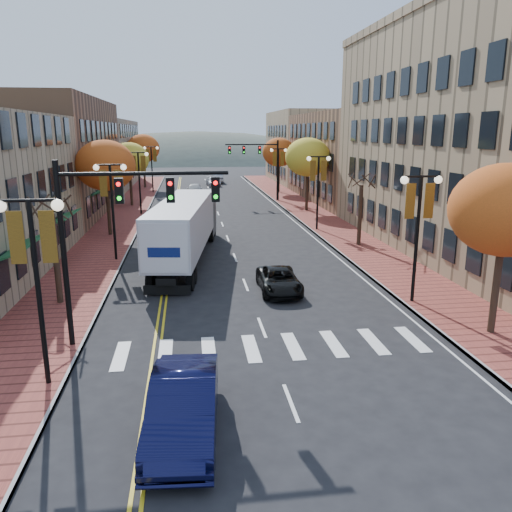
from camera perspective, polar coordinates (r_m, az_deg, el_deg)
name	(u,v)px	position (r m, az deg, el deg)	size (l,w,h in m)	color
ground	(279,372)	(17.44, 2.64, -13.10)	(200.00, 200.00, 0.00)	black
sidewalk_left	(124,217)	(48.79, -14.88, 4.30)	(4.00, 85.00, 0.15)	brown
sidewalk_right	(310,213)	(49.83, 6.18, 4.89)	(4.00, 85.00, 0.15)	brown
building_left_mid	(39,157)	(53.23, -23.51, 10.29)	(12.00, 24.00, 11.00)	brown
building_left_far	(89,154)	(77.62, -18.55, 10.99)	(12.00, 26.00, 9.50)	#9E8966
building_right_near	(512,138)	(37.86, 27.26, 11.86)	(15.00, 28.00, 15.00)	#997F5B
building_right_mid	(371,157)	(61.18, 12.97, 10.95)	(15.00, 24.00, 10.00)	brown
building_right_far	(322,147)	(82.12, 7.54, 12.24)	(15.00, 20.00, 11.00)	#9E8966
tree_left_a	(56,259)	(24.72, -21.87, -0.32)	(0.28, 0.28, 4.20)	#382619
tree_left_b	(105,166)	(39.81, -16.83, 9.86)	(4.48, 4.48, 7.21)	#382619
tree_left_c	(129,159)	(55.67, -14.29, 10.66)	(4.16, 4.16, 6.69)	#382619
tree_left_d	(143,148)	(73.55, -12.78, 11.90)	(4.61, 4.61, 7.42)	#382619
tree_right_a	(505,210)	(21.14, 26.60, 4.68)	(4.16, 4.16, 6.69)	#382619
tree_right_b	(360,215)	(35.76, 11.79, 4.59)	(0.28, 0.28, 4.20)	#382619
tree_right_c	(308,157)	(50.72, 5.93, 11.16)	(4.48, 4.48, 7.21)	#382619
tree_right_d	(279,152)	(66.38, 2.64, 11.75)	(4.35, 4.35, 7.00)	#382619
lamp_left_a	(35,257)	(16.36, -23.98, -0.12)	(1.96, 0.36, 6.05)	black
lamp_left_b	(112,193)	(31.81, -16.17, 6.90)	(1.96, 0.36, 6.05)	black
lamp_left_c	(139,171)	(49.61, -13.24, 9.47)	(1.96, 0.36, 6.05)	black
lamp_left_d	(152,160)	(67.52, -11.85, 10.67)	(1.96, 0.36, 6.05)	black
lamp_right_a	(419,214)	(23.93, 18.10, 4.56)	(1.96, 0.36, 6.05)	black
lamp_right_b	(318,178)	(40.76, 7.12, 8.81)	(1.96, 0.36, 6.05)	black
lamp_right_c	(278,164)	(58.30, 2.58, 10.46)	(1.96, 0.36, 6.05)	black
traffic_mast_near	(116,218)	(18.69, -15.71, 4.19)	(6.10, 0.35, 7.00)	black
traffic_mast_far	(261,159)	(57.94, 0.58, 11.07)	(6.10, 0.34, 7.00)	black
semi_truck	(186,225)	(31.60, -7.99, 3.58)	(4.60, 15.80, 3.90)	black
navy_sedan	(184,406)	(14.05, -8.28, -16.60)	(1.76, 5.03, 1.66)	black
black_suv	(279,280)	(25.40, 2.64, -2.79)	(1.98, 4.30, 1.19)	black
car_far_white	(195,190)	(63.67, -7.04, 7.52)	(1.90, 4.71, 1.61)	silver
car_far_silver	(213,181)	(75.62, -4.90, 8.50)	(1.89, 4.65, 1.35)	#ADADB4
car_far_oncoming	(218,178)	(79.94, -4.39, 8.85)	(1.57, 4.50, 1.48)	#96959C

